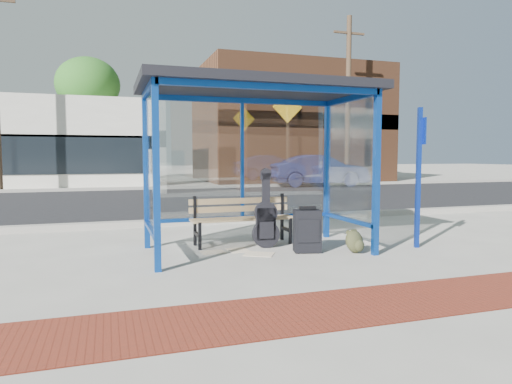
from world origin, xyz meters
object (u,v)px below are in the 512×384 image
object	(u,v)px
parked_car	(319,171)
bench	(242,216)
backpack	(355,242)
guitar_bag	(266,220)
fire_hydrant	(366,176)
suitcase	(307,231)

from	to	relation	value
parked_car	bench	bearing A→B (deg)	156.70
bench	backpack	bearing A→B (deg)	-41.58
guitar_bag	backpack	distance (m)	1.36
guitar_bag	fire_hydrant	distance (m)	16.55
suitcase	fire_hydrant	bearing A→B (deg)	69.25
suitcase	parked_car	bearing A→B (deg)	77.08
fire_hydrant	parked_car	bearing A→B (deg)	-164.29
suitcase	backpack	distance (m)	0.70
backpack	fire_hydrant	world-z (taller)	fire_hydrant
bench	backpack	distance (m)	1.80
guitar_bag	backpack	size ratio (longest dim) A/B	3.36
parked_car	fire_hydrant	bearing A→B (deg)	-66.72
bench	backpack	world-z (taller)	bench
parked_car	guitar_bag	bearing A→B (deg)	158.39
bench	suitcase	world-z (taller)	bench
guitar_bag	fire_hydrant	xyz separation A→B (m)	(9.90, 13.26, -0.02)
bench	parked_car	world-z (taller)	parked_car
guitar_bag	parked_car	bearing A→B (deg)	68.36
parked_car	fire_hydrant	size ratio (longest dim) A/B	6.01
bench	guitar_bag	bearing A→B (deg)	-56.40
bench	suitcase	size ratio (longest dim) A/B	2.46
suitcase	parked_car	size ratio (longest dim) A/B	0.15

